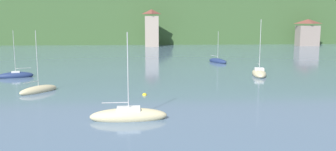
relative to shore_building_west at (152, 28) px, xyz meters
name	(u,v)px	position (x,y,z in m)	size (l,w,h in m)	color
wooded_hillside	(92,20)	(-22.39, 42.95, 2.49)	(352.00, 65.08, 33.60)	#38562D
shore_building_west	(152,28)	(0.00, 0.00, 0.00)	(3.84, 3.89, 10.06)	gray
shore_building_westcentral	(307,33)	(43.83, -0.03, -1.28)	(5.98, 3.82, 7.45)	gray
sailboat_mid_3	(129,116)	(-3.04, -73.03, -4.60)	(5.45, 1.64, 6.44)	#CCBC8E
sailboat_mid_4	(39,90)	(-12.23, -62.73, -4.68)	(3.43, 3.90, 6.24)	#CCBC8E
sailboat_far_7	(218,61)	(10.33, -38.92, -4.67)	(3.09, 4.70, 5.44)	navy
sailboat_far_8	(16,76)	(-17.77, -53.16, -4.66)	(4.27, 2.45, 6.02)	navy
sailboat_far_11	(259,73)	(12.67, -53.50, -4.61)	(2.79, 5.61, 7.39)	#CCBC8E
mooring_buoy_mid	(145,95)	(-1.93, -64.77, -4.89)	(0.42, 0.42, 0.42)	yellow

